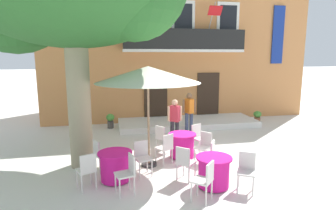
# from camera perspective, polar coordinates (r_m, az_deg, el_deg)

# --- Properties ---
(ground_plane) EXTENTS (120.00, 120.00, 0.00)m
(ground_plane) POSITION_cam_1_polar(r_m,az_deg,el_deg) (9.06, 6.22, -10.34)
(ground_plane) COLOR silver
(building_facade) EXTENTS (13.00, 5.09, 7.50)m
(building_facade) POSITION_cam_1_polar(r_m,az_deg,el_deg) (15.45, 1.08, 12.28)
(building_facade) COLOR #CC844C
(building_facade) RESTS_ON ground
(entrance_step_platform) EXTENTS (6.17, 2.10, 0.25)m
(entrance_step_platform) POSITION_cam_1_polar(r_m,az_deg,el_deg) (12.86, 4.02, -3.57)
(entrance_step_platform) COLOR silver
(entrance_step_platform) RESTS_ON ground
(cafe_table_near_tree) EXTENTS (0.86, 0.86, 0.76)m
(cafe_table_near_tree) POSITION_cam_1_polar(r_m,az_deg,el_deg) (7.04, 9.21, -13.12)
(cafe_table_near_tree) COLOR #DB1984
(cafe_table_near_tree) RESTS_ON ground
(cafe_chair_near_tree_0) EXTENTS (0.56, 0.56, 0.91)m
(cafe_chair_near_tree_0) POSITION_cam_1_polar(r_m,az_deg,el_deg) (6.32, 7.51, -14.53)
(cafe_chair_near_tree_0) COLOR silver
(cafe_chair_near_tree_0) RESTS_ON ground
(cafe_chair_near_tree_1) EXTENTS (0.55, 0.55, 0.91)m
(cafe_chair_near_tree_1) POSITION_cam_1_polar(r_m,az_deg,el_deg) (6.99, 15.56, -12.33)
(cafe_chair_near_tree_1) COLOR silver
(cafe_chair_near_tree_1) RESTS_ON ground
(cafe_chair_near_tree_2) EXTENTS (0.55, 0.55, 0.91)m
(cafe_chair_near_tree_2) POSITION_cam_1_polar(r_m,az_deg,el_deg) (7.69, 9.72, -10.00)
(cafe_chair_near_tree_2) COLOR silver
(cafe_chair_near_tree_2) RESTS_ON ground
(cafe_chair_near_tree_3) EXTENTS (0.57, 0.57, 0.91)m
(cafe_chair_near_tree_3) POSITION_cam_1_polar(r_m,az_deg,el_deg) (7.22, 3.39, -11.23)
(cafe_chair_near_tree_3) COLOR silver
(cafe_chair_near_tree_3) RESTS_ON ground
(cafe_table_middle) EXTENTS (0.86, 0.86, 0.76)m
(cafe_table_middle) POSITION_cam_1_polar(r_m,az_deg,el_deg) (7.39, -10.57, -12.03)
(cafe_table_middle) COLOR #DB1984
(cafe_table_middle) RESTS_ON ground
(cafe_chair_middle_0) EXTENTS (0.53, 0.53, 0.91)m
(cafe_chair_middle_0) POSITION_cam_1_polar(r_m,az_deg,el_deg) (7.95, -13.51, -9.46)
(cafe_chair_middle_0) COLOR silver
(cafe_chair_middle_0) RESTS_ON ground
(cafe_chair_middle_1) EXTENTS (0.53, 0.53, 0.91)m
(cafe_chair_middle_1) POSITION_cam_1_polar(r_m,az_deg,el_deg) (7.01, -16.02, -12.27)
(cafe_chair_middle_1) COLOR silver
(cafe_chair_middle_1) RESTS_ON ground
(cafe_chair_middle_2) EXTENTS (0.49, 0.49, 0.91)m
(cafe_chair_middle_2) POSITION_cam_1_polar(r_m,az_deg,el_deg) (6.69, -8.14, -13.09)
(cafe_chair_middle_2) COLOR silver
(cafe_chair_middle_2) RESTS_ON ground
(cafe_chair_middle_3) EXTENTS (0.48, 0.48, 0.91)m
(cafe_chair_middle_3) POSITION_cam_1_polar(r_m,az_deg,el_deg) (7.61, -5.19, -10.12)
(cafe_chair_middle_3) COLOR silver
(cafe_chair_middle_3) RESTS_ON ground
(cafe_table_front) EXTENTS (0.86, 0.86, 0.76)m
(cafe_table_front) POSITION_cam_1_polar(r_m,az_deg,el_deg) (8.85, 2.86, -8.10)
(cafe_table_front) COLOR #DB1984
(cafe_table_front) RESTS_ON ground
(cafe_chair_front_0) EXTENTS (0.56, 0.56, 0.91)m
(cafe_chair_front_0) POSITION_cam_1_polar(r_m,az_deg,el_deg) (9.20, -1.17, -6.48)
(cafe_chair_front_0) COLOR silver
(cafe_chair_front_0) RESTS_ON ground
(cafe_chair_front_1) EXTENTS (0.55, 0.55, 0.91)m
(cafe_chair_front_1) POSITION_cam_1_polar(r_m,az_deg,el_deg) (8.26, -0.49, -8.42)
(cafe_chair_front_1) COLOR silver
(cafe_chair_front_1) RESTS_ON ground
(cafe_chair_front_2) EXTENTS (0.56, 0.56, 0.91)m
(cafe_chair_front_2) POSITION_cam_1_polar(r_m,az_deg,el_deg) (8.47, 7.31, -8.04)
(cafe_chair_front_2) COLOR silver
(cafe_chair_front_2) RESTS_ON ground
(cafe_chair_front_3) EXTENTS (0.53, 0.53, 0.91)m
(cafe_chair_front_3) POSITION_cam_1_polar(r_m,az_deg,el_deg) (9.34, 6.11, -6.28)
(cafe_chair_front_3) COLOR silver
(cafe_chair_front_3) RESTS_ON ground
(cafe_umbrella) EXTENTS (2.90, 2.90, 2.85)m
(cafe_umbrella) POSITION_cam_1_polar(r_m,az_deg,el_deg) (7.77, -4.07, 6.07)
(cafe_umbrella) COLOR #997A56
(cafe_umbrella) RESTS_ON ground
(ground_planter_left) EXTENTS (0.34, 0.34, 0.63)m
(ground_planter_left) POSITION_cam_1_polar(r_m,az_deg,el_deg) (12.56, -11.55, -2.99)
(ground_planter_left) COLOR #47423D
(ground_planter_left) RESTS_ON ground
(ground_planter_right) EXTENTS (0.38, 0.38, 0.52)m
(ground_planter_right) POSITION_cam_1_polar(r_m,az_deg,el_deg) (14.12, 17.58, -2.09)
(ground_planter_right) COLOR #995638
(ground_planter_right) RESTS_ON ground
(pedestrian_near_entrance) EXTENTS (0.53, 0.40, 1.70)m
(pedestrian_near_entrance) POSITION_cam_1_polar(r_m,az_deg,el_deg) (11.10, 4.27, -1.33)
(pedestrian_near_entrance) COLOR #384260
(pedestrian_near_entrance) RESTS_ON ground
(pedestrian_mid_plaza) EXTENTS (0.53, 0.38, 1.60)m
(pedestrian_mid_plaza) POSITION_cam_1_polar(r_m,az_deg,el_deg) (10.09, 1.36, -2.80)
(pedestrian_mid_plaza) COLOR #232328
(pedestrian_mid_plaza) RESTS_ON ground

